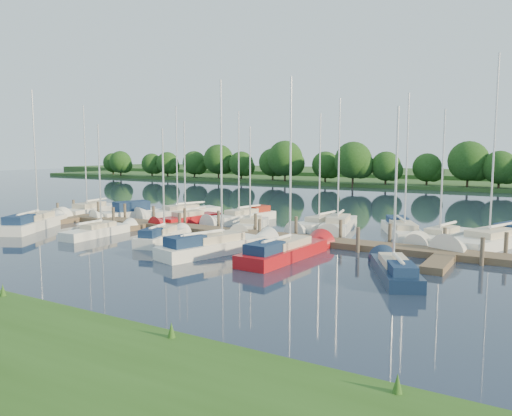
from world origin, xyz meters
The scene contains 23 objects.
ground centered at (0.00, 0.00, 0.00)m, with size 260.00×260.00×0.00m, color #1B2336.
dock centered at (0.00, 7.31, 0.20)m, with size 40.00×6.00×0.40m.
mooring_pilings centered at (0.00, 8.43, 0.60)m, with size 38.24×2.84×2.00m.
far_shore centered at (0.00, 75.00, 0.30)m, with size 180.00×30.00×0.60m, color #24471B.
distant_hill centered at (0.00, 100.00, 0.70)m, with size 220.00×40.00×1.40m, color #355826.
treeline centered at (-3.43, 61.65, 4.03)m, with size 145.55×9.39×8.31m.
sailboat_n_0 centered at (-18.48, 10.73, 0.28)m, with size 3.44×8.84×11.24m.
motorboat centered at (-13.21, 10.96, 0.39)m, with size 3.61×6.81×2.02m.
sailboat_n_2 centered at (-10.22, 14.78, 0.27)m, with size 4.50×8.67×10.99m.
sailboat_n_3 centered at (-6.31, 11.10, 0.28)m, with size 2.58×7.23×9.27m.
sailboat_n_4 centered at (-2.78, 14.55, 0.33)m, with size 3.25×8.04×10.24m.
sailboat_n_5 centered at (0.22, 11.09, 0.27)m, with size 3.09×6.73×8.64m.
sailboat_n_6 centered at (4.92, 14.43, 0.27)m, with size 2.66×7.65×9.70m.
sailboat_n_7 centered at (6.50, 14.33, 0.28)m, with size 3.50×8.57×10.87m.
sailboat_n_8 centered at (11.74, 14.17, 0.32)m, with size 5.09×8.40×10.91m.
sailboat_n_9 centered at (14.66, 13.10, 0.27)m, with size 3.26×7.54×9.58m.
sailboat_n_10 centered at (17.92, 13.32, 0.33)m, with size 5.70×10.27×13.11m.
sailboat_s_0 centered at (-15.37, 2.47, 0.34)m, with size 5.61×8.88×11.78m.
sailboat_s_1 centered at (-8.05, 2.66, 0.27)m, with size 1.92×6.75×8.67m.
sailboat_s_2 centered at (-2.11, 2.95, 0.33)m, with size 2.83×6.36×8.30m.
sailboat_s_3 centered at (3.26, 1.89, 0.34)m, with size 4.07×8.71×11.16m.
sailboat_s_4 centered at (7.70, 2.82, 0.33)m, with size 2.53×8.72×11.11m.
sailboat_s_5 centered at (14.51, 1.61, 0.32)m, with size 4.11×6.77×8.94m.
Camera 1 is at (21.09, -23.25, 6.41)m, focal length 35.00 mm.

